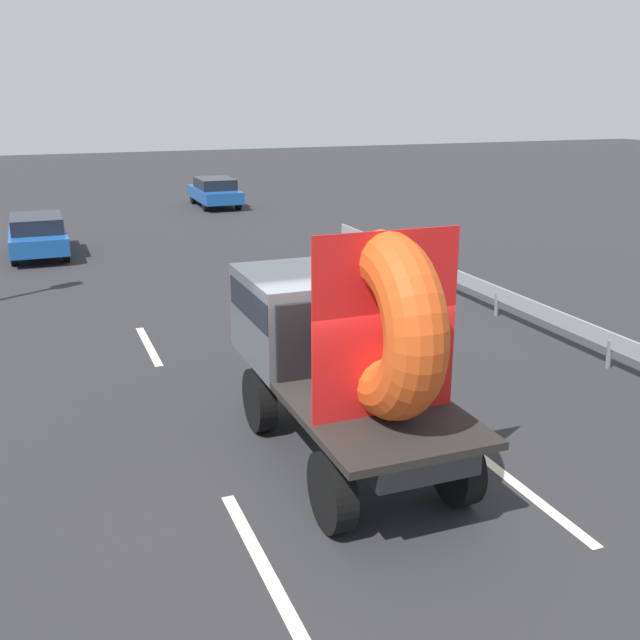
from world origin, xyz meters
The scene contains 9 objects.
ground_plane centered at (0.00, 0.00, 0.00)m, with size 120.00×120.00×0.00m, color #28282B.
flatbed_truck centered at (0.17, 0.55, 1.75)m, with size 2.02×4.82×3.49m.
distant_sedan centered at (-3.52, 16.57, 0.70)m, with size 1.71×3.99×1.30m.
guardrail centered at (6.28, 7.38, 0.53)m, with size 0.10×14.85×0.71m.
lane_dash_left_near centered at (-1.67, -1.63, 0.00)m, with size 2.91×0.16×0.01m, color beige.
lane_dash_left_far centered at (-1.67, 6.29, 0.00)m, with size 2.60×0.16×0.01m, color beige.
lane_dash_right_near centered at (2.01, -1.48, 0.00)m, with size 2.74×0.16×0.01m, color beige.
lane_dash_right_far centered at (2.01, 6.11, 0.00)m, with size 2.03×0.16×0.01m, color beige.
oncoming_car centered at (4.31, 25.12, 0.70)m, with size 1.71×3.98×1.30m.
Camera 1 is at (-3.67, -8.62, 5.02)m, focal length 41.93 mm.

